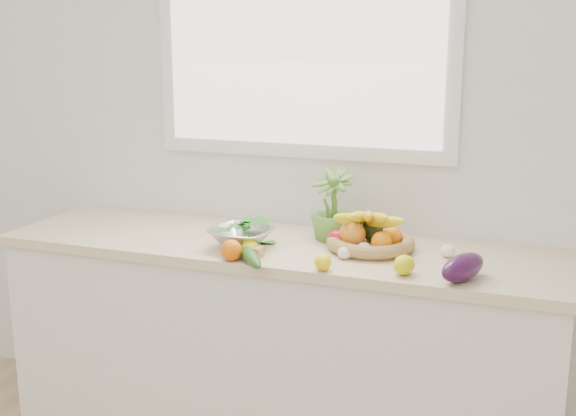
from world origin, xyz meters
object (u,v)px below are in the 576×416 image
(cucumber, at_px, (250,256))
(fruit_basket, at_px, (370,237))
(apple, at_px, (338,239))
(colander_with_spinach, at_px, (241,232))
(eggplant, at_px, (463,267))
(potted_herb, at_px, (332,207))

(cucumber, bearing_deg, fruit_basket, 40.55)
(apple, bearing_deg, fruit_basket, 17.21)
(apple, distance_m, colander_with_spinach, 0.37)
(apple, distance_m, eggplant, 0.54)
(eggplant, height_order, fruit_basket, fruit_basket)
(fruit_basket, height_order, colander_with_spinach, fruit_basket)
(apple, xyz_separation_m, colander_with_spinach, (-0.35, -0.11, 0.03))
(cucumber, bearing_deg, potted_herb, 64.78)
(apple, bearing_deg, eggplant, -22.67)
(fruit_basket, bearing_deg, eggplant, -32.73)
(apple, relative_size, potted_herb, 0.25)
(cucumber, height_order, colander_with_spinach, colander_with_spinach)
(eggplant, relative_size, cucumber, 0.85)
(cucumber, xyz_separation_m, fruit_basket, (0.37, 0.31, 0.03))
(eggplant, height_order, colander_with_spinach, colander_with_spinach)
(apple, height_order, cucumber, apple)
(potted_herb, bearing_deg, apple, -64.05)
(fruit_basket, bearing_deg, potted_herb, 153.96)
(eggplant, bearing_deg, fruit_basket, 147.27)
(apple, distance_m, fruit_basket, 0.12)
(fruit_basket, relative_size, colander_with_spinach, 1.59)
(apple, xyz_separation_m, potted_herb, (-0.06, 0.12, 0.10))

